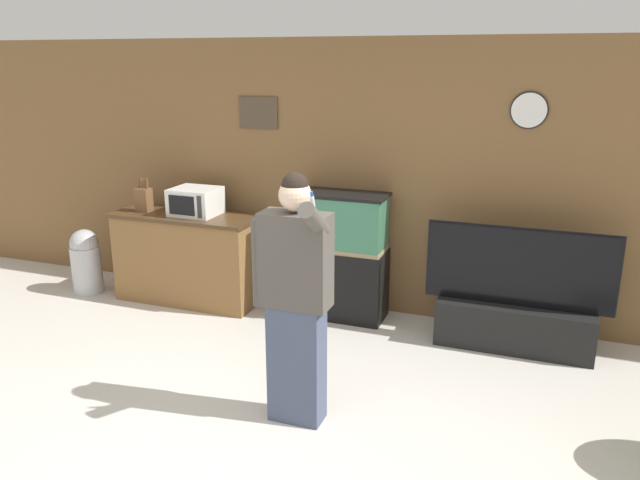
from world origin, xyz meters
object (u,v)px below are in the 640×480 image
at_px(knife_block, 144,199).
at_px(trash_bin, 86,260).
at_px(microwave, 196,201).
at_px(person_standing, 295,297).
at_px(aquarium_on_stand, 340,256).
at_px(counter_island, 188,258).
at_px(tv_on_stand, 515,313).

bearing_deg(knife_block, trash_bin, -168.24).
bearing_deg(microwave, person_standing, -43.76).
bearing_deg(aquarium_on_stand, trash_bin, -173.02).
xyz_separation_m(counter_island, person_standing, (1.87, -1.66, 0.44)).
bearing_deg(person_standing, counter_island, 138.43).
bearing_deg(trash_bin, microwave, 9.29).
distance_m(person_standing, trash_bin, 3.40).
bearing_deg(person_standing, microwave, 136.24).
distance_m(aquarium_on_stand, tv_on_stand, 1.66).
xyz_separation_m(aquarium_on_stand, trash_bin, (-2.72, -0.33, -0.26)).
bearing_deg(trash_bin, knife_block, 11.76).
bearing_deg(knife_block, counter_island, 4.65).
bearing_deg(trash_bin, aquarium_on_stand, 6.98).
xyz_separation_m(knife_block, aquarium_on_stand, (2.03, 0.19, -0.43)).
height_order(tv_on_stand, trash_bin, tv_on_stand).
relative_size(counter_island, trash_bin, 2.17).
height_order(counter_island, person_standing, person_standing).
xyz_separation_m(counter_island, aquarium_on_stand, (1.58, 0.15, 0.15)).
relative_size(aquarium_on_stand, tv_on_stand, 0.78).
xyz_separation_m(aquarium_on_stand, tv_on_stand, (1.63, -0.14, -0.29)).
height_order(microwave, trash_bin, microwave).
bearing_deg(person_standing, tv_on_stand, 51.47).
bearing_deg(aquarium_on_stand, microwave, -175.01).
xyz_separation_m(microwave, tv_on_stand, (3.10, -0.01, -0.73)).
bearing_deg(microwave, counter_island, -167.60).
distance_m(aquarium_on_stand, trash_bin, 2.75).
height_order(knife_block, aquarium_on_stand, knife_block).
relative_size(knife_block, person_standing, 0.20).
distance_m(tv_on_stand, person_standing, 2.22).
relative_size(counter_island, person_standing, 0.86).
height_order(microwave, knife_block, knife_block).
distance_m(aquarium_on_stand, person_standing, 1.86).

